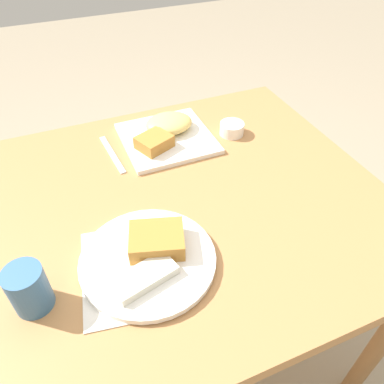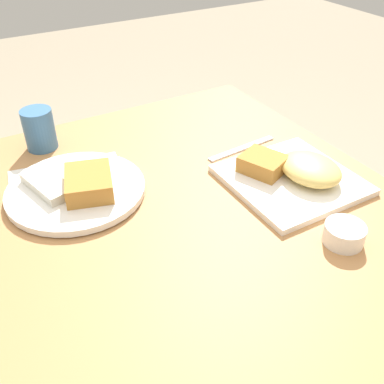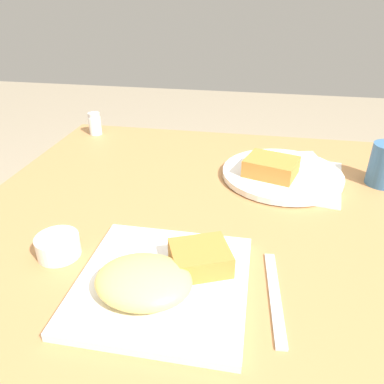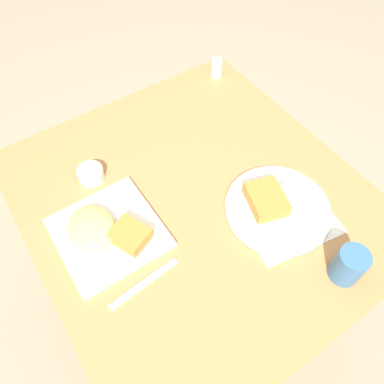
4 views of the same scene
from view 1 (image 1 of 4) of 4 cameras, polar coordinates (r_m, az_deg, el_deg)
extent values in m
plane|color=gray|center=(1.55, -0.24, -21.35)|extent=(8.00, 8.00, 0.00)
cube|color=#B27A47|center=(0.95, -0.36, -1.38)|extent=(0.97, 0.89, 0.04)
cylinder|color=olive|center=(1.61, 8.58, 1.74)|extent=(0.05, 0.05, 0.71)
cylinder|color=olive|center=(1.46, -22.16, -6.72)|extent=(0.05, 0.05, 0.71)
cylinder|color=olive|center=(1.26, 26.80, -19.84)|extent=(0.05, 0.05, 0.71)
cube|color=silver|center=(0.80, -9.91, -11.65)|extent=(0.22, 0.27, 0.00)
cube|color=white|center=(1.13, -3.83, 8.17)|extent=(0.26, 0.26, 0.01)
ellipsoid|color=#EFCC6B|center=(1.15, -3.52, 10.41)|extent=(0.14, 0.12, 0.04)
cube|color=#B77A33|center=(1.07, -5.79, 7.60)|extent=(0.11, 0.11, 0.04)
cylinder|color=white|center=(0.80, -6.73, -10.23)|extent=(0.28, 0.28, 0.01)
cube|color=#B77A33|center=(0.79, -5.39, -7.31)|extent=(0.14, 0.12, 0.04)
cube|color=beige|center=(0.75, -7.25, -12.70)|extent=(0.14, 0.09, 0.02)
cylinder|color=white|center=(1.16, 6.09, 9.57)|extent=(0.07, 0.07, 0.04)
cylinder|color=beige|center=(1.15, 6.15, 10.25)|extent=(0.06, 0.06, 0.00)
cube|color=silver|center=(1.10, -12.08, 5.66)|extent=(0.03, 0.19, 0.00)
cylinder|color=#386693|center=(0.77, -23.63, -13.38)|extent=(0.07, 0.07, 0.10)
camera|label=2|loc=(0.93, 52.77, 22.06)|focal=42.00mm
camera|label=3|loc=(1.34, -17.58, 30.70)|focal=35.00mm
camera|label=4|loc=(1.03, -51.94, 43.82)|focal=35.00mm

